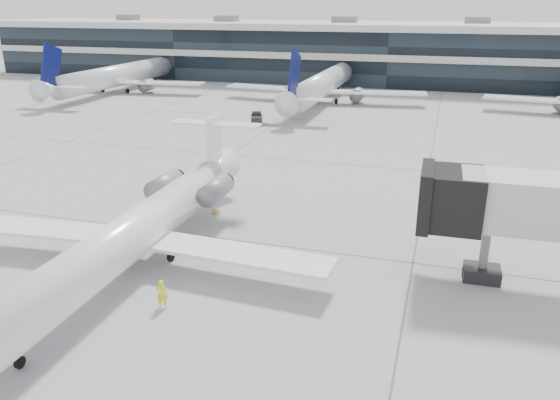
% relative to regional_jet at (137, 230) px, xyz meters
% --- Properties ---
extents(ground, '(220.00, 220.00, 0.00)m').
position_rel_regional_jet_xyz_m(ground, '(5.61, 5.15, -2.32)').
color(ground, gray).
rests_on(ground, ground).
extents(terminal, '(170.00, 22.00, 10.00)m').
position_rel_regional_jet_xyz_m(terminal, '(5.61, 87.15, 2.68)').
color(terminal, black).
rests_on(terminal, ground).
extents(bg_jet_left, '(32.00, 40.00, 9.60)m').
position_rel_regional_jet_xyz_m(bg_jet_left, '(-39.39, 60.15, -2.32)').
color(bg_jet_left, white).
rests_on(bg_jet_left, ground).
extents(bg_jet_center, '(32.00, 40.00, 9.60)m').
position_rel_regional_jet_xyz_m(bg_jet_center, '(-2.39, 60.15, -2.32)').
color(bg_jet_center, white).
rests_on(bg_jet_center, ground).
extents(regional_jet, '(23.60, 29.34, 6.79)m').
position_rel_regional_jet_xyz_m(regional_jet, '(0.00, 0.00, 0.00)').
color(regional_jet, white).
rests_on(regional_jet, ground).
extents(ramp_worker, '(0.67, 0.55, 1.57)m').
position_rel_regional_jet_xyz_m(ramp_worker, '(3.58, -3.85, -1.54)').
color(ramp_worker, '#FFF31A').
rests_on(ramp_worker, ground).
extents(traffic_cone, '(0.42, 0.42, 0.50)m').
position_rel_regional_jet_xyz_m(traffic_cone, '(0.78, 9.15, -2.08)').
color(traffic_cone, orange).
rests_on(traffic_cone, ground).
extents(far_tug, '(2.15, 2.75, 1.54)m').
position_rel_regional_jet_xyz_m(far_tug, '(-6.78, 40.35, -1.63)').
color(far_tug, black).
rests_on(far_tug, ground).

